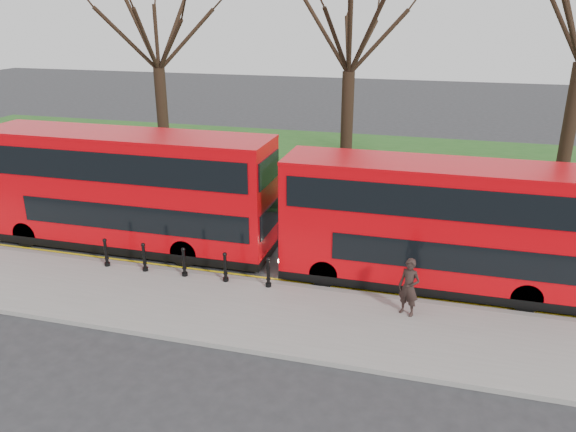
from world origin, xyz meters
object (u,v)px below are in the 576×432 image
(bollard_row, at_px, (184,262))
(bus_lead, at_px, (128,191))
(pedestrian, at_px, (409,287))
(bus_rear, at_px, (444,227))

(bollard_row, xyz_separation_m, bus_lead, (-3.25, 2.17, 1.62))
(bollard_row, relative_size, pedestrian, 3.44)
(bollard_row, xyz_separation_m, bus_rear, (8.48, 1.86, 1.48))
(bus_lead, distance_m, bus_rear, 11.73)
(bollard_row, height_order, bus_rear, bus_rear)
(bollard_row, distance_m, bus_lead, 4.23)
(bus_lead, xyz_separation_m, bus_rear, (11.73, -0.31, -0.14))
(pedestrian, bearing_deg, bollard_row, -160.83)
(bus_lead, height_order, pedestrian, bus_lead)
(bus_lead, height_order, bus_rear, bus_lead)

